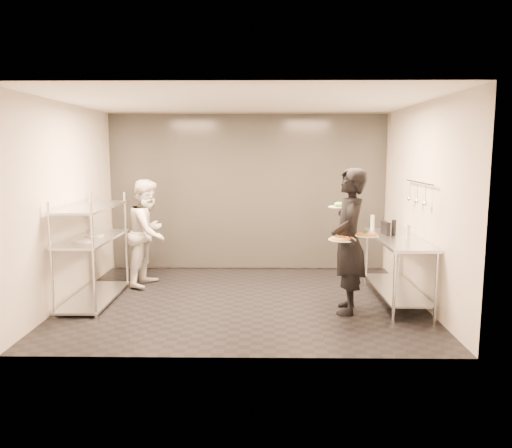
{
  "coord_description": "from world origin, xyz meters",
  "views": [
    {
      "loc": [
        0.27,
        -6.93,
        2.13
      ],
      "look_at": [
        0.17,
        0.09,
        1.1
      ],
      "focal_mm": 35.0,
      "sensor_mm": 36.0,
      "label": 1
    }
  ],
  "objects_px": {
    "pos_monitor": "(386,228)",
    "bottle_clear": "(408,232)",
    "prep_counter": "(398,258)",
    "pizza_plate_far": "(367,235)",
    "pizza_plate_near": "(342,239)",
    "chef": "(148,233)",
    "pass_rack": "(93,248)",
    "salad_plate": "(339,206)",
    "waiter": "(349,241)",
    "bottle_green": "(372,222)",
    "bottle_dark": "(394,228)"
  },
  "relations": [
    {
      "from": "pizza_plate_far",
      "to": "bottle_dark",
      "type": "height_order",
      "value": "bottle_dark"
    },
    {
      "from": "bottle_clear",
      "to": "bottle_dark",
      "type": "relative_size",
      "value": 0.88
    },
    {
      "from": "salad_plate",
      "to": "bottle_clear",
      "type": "relative_size",
      "value": 1.44
    },
    {
      "from": "pass_rack",
      "to": "bottle_green",
      "type": "xyz_separation_m",
      "value": [
        4.14,
        0.8,
        0.26
      ]
    },
    {
      "from": "prep_counter",
      "to": "pizza_plate_near",
      "type": "xyz_separation_m",
      "value": [
        -0.9,
        -0.69,
        0.4
      ]
    },
    {
      "from": "pass_rack",
      "to": "chef",
      "type": "height_order",
      "value": "chef"
    },
    {
      "from": "waiter",
      "to": "chef",
      "type": "bearing_deg",
      "value": -106.47
    },
    {
      "from": "pass_rack",
      "to": "prep_counter",
      "type": "xyz_separation_m",
      "value": [
        4.33,
        0.0,
        -0.14
      ]
    },
    {
      "from": "chef",
      "to": "prep_counter",
      "type": "bearing_deg",
      "value": -91.35
    },
    {
      "from": "pass_rack",
      "to": "waiter",
      "type": "distance_m",
      "value": 3.59
    },
    {
      "from": "waiter",
      "to": "bottle_green",
      "type": "distance_m",
      "value": 1.4
    },
    {
      "from": "pos_monitor",
      "to": "bottle_green",
      "type": "relative_size",
      "value": 1.21
    },
    {
      "from": "chef",
      "to": "pass_rack",
      "type": "bearing_deg",
      "value": 157.12
    },
    {
      "from": "pos_monitor",
      "to": "bottle_clear",
      "type": "relative_size",
      "value": 1.35
    },
    {
      "from": "prep_counter",
      "to": "bottle_dark",
      "type": "bearing_deg",
      "value": 93.71
    },
    {
      "from": "salad_plate",
      "to": "bottle_clear",
      "type": "distance_m",
      "value": 1.04
    },
    {
      "from": "chef",
      "to": "bottle_dark",
      "type": "height_order",
      "value": "chef"
    },
    {
      "from": "waiter",
      "to": "pos_monitor",
      "type": "bearing_deg",
      "value": 146.2
    },
    {
      "from": "prep_counter",
      "to": "pizza_plate_near",
      "type": "distance_m",
      "value": 1.2
    },
    {
      "from": "pass_rack",
      "to": "pizza_plate_near",
      "type": "height_order",
      "value": "pass_rack"
    },
    {
      "from": "pizza_plate_far",
      "to": "pass_rack",
      "type": "bearing_deg",
      "value": 169.79
    },
    {
      "from": "pass_rack",
      "to": "waiter",
      "type": "xyz_separation_m",
      "value": [
        3.55,
        -0.47,
        0.19
      ]
    },
    {
      "from": "pizza_plate_far",
      "to": "salad_plate",
      "type": "xyz_separation_m",
      "value": [
        -0.28,
        0.54,
        0.31
      ]
    },
    {
      "from": "waiter",
      "to": "pizza_plate_near",
      "type": "bearing_deg",
      "value": -20.83
    },
    {
      "from": "chef",
      "to": "salad_plate",
      "type": "bearing_deg",
      "value": -97.52
    },
    {
      "from": "pizza_plate_near",
      "to": "salad_plate",
      "type": "xyz_separation_m",
      "value": [
        0.03,
        0.56,
        0.36
      ]
    },
    {
      "from": "waiter",
      "to": "pizza_plate_far",
      "type": "xyz_separation_m",
      "value": [
        0.19,
        -0.2,
        0.12
      ]
    },
    {
      "from": "pass_rack",
      "to": "bottle_clear",
      "type": "distance_m",
      "value": 4.45
    },
    {
      "from": "pos_monitor",
      "to": "prep_counter",
      "type": "bearing_deg",
      "value": -71.77
    },
    {
      "from": "waiter",
      "to": "prep_counter",
      "type": "bearing_deg",
      "value": 129.16
    },
    {
      "from": "chef",
      "to": "bottle_green",
      "type": "bearing_deg",
      "value": -79.35
    },
    {
      "from": "prep_counter",
      "to": "waiter",
      "type": "distance_m",
      "value": 0.97
    },
    {
      "from": "pizza_plate_near",
      "to": "bottle_clear",
      "type": "xyz_separation_m",
      "value": [
        1.01,
        0.61,
        -0.01
      ]
    },
    {
      "from": "waiter",
      "to": "bottle_clear",
      "type": "distance_m",
      "value": 0.97
    },
    {
      "from": "chef",
      "to": "pizza_plate_far",
      "type": "relative_size",
      "value": 5.74
    },
    {
      "from": "bottle_green",
      "to": "bottle_clear",
      "type": "xyz_separation_m",
      "value": [
        0.3,
        -0.88,
        -0.01
      ]
    },
    {
      "from": "waiter",
      "to": "bottle_dark",
      "type": "relative_size",
      "value": 8.37
    },
    {
      "from": "pass_rack",
      "to": "waiter",
      "type": "relative_size",
      "value": 0.84
    },
    {
      "from": "pizza_plate_near",
      "to": "bottle_clear",
      "type": "height_order",
      "value": "bottle_clear"
    },
    {
      "from": "salad_plate",
      "to": "pos_monitor",
      "type": "bearing_deg",
      "value": 28.1
    },
    {
      "from": "waiter",
      "to": "pizza_plate_far",
      "type": "distance_m",
      "value": 0.31
    },
    {
      "from": "waiter",
      "to": "bottle_green",
      "type": "relative_size",
      "value": 8.59
    },
    {
      "from": "pizza_plate_far",
      "to": "pizza_plate_near",
      "type": "bearing_deg",
      "value": -177.36
    },
    {
      "from": "chef",
      "to": "bottle_dark",
      "type": "relative_size",
      "value": 7.39
    },
    {
      "from": "chef",
      "to": "pizza_plate_near",
      "type": "height_order",
      "value": "chef"
    },
    {
      "from": "pizza_plate_near",
      "to": "bottle_dark",
      "type": "xyz_separation_m",
      "value": [
        0.89,
        0.91,
        0.01
      ]
    },
    {
      "from": "pos_monitor",
      "to": "bottle_clear",
      "type": "distance_m",
      "value": 0.42
    },
    {
      "from": "prep_counter",
      "to": "pass_rack",
      "type": "bearing_deg",
      "value": -179.97
    },
    {
      "from": "prep_counter",
      "to": "bottle_clear",
      "type": "relative_size",
      "value": 8.99
    },
    {
      "from": "prep_counter",
      "to": "pizza_plate_near",
      "type": "bearing_deg",
      "value": -142.48
    }
  ]
}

